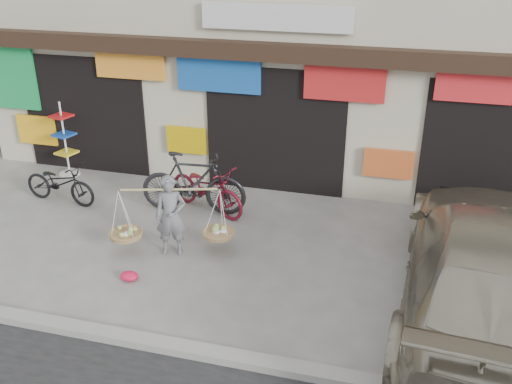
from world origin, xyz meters
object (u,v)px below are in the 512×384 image
(bike_2, at_px, (207,188))
(display_rack, at_px, (66,146))
(bike_0, at_px, (60,183))
(suv, at_px, (494,269))
(street_vendor, at_px, (171,219))
(bike_1, at_px, (193,183))

(bike_2, xyz_separation_m, display_rack, (-3.76, 0.93, 0.21))
(bike_0, bearing_deg, suv, -96.55)
(bike_0, height_order, display_rack, display_rack)
(street_vendor, relative_size, display_rack, 1.21)
(street_vendor, xyz_separation_m, bike_0, (-3.06, 1.31, -0.23))
(street_vendor, bearing_deg, suv, -22.96)
(bike_0, xyz_separation_m, suv, (8.25, -1.91, 0.46))
(bike_1, relative_size, bike_2, 1.13)
(street_vendor, relative_size, bike_2, 1.11)
(display_rack, bearing_deg, street_vendor, -35.60)
(suv, bearing_deg, bike_2, -20.46)
(street_vendor, bearing_deg, bike_2, 72.33)
(street_vendor, height_order, suv, suv)
(street_vendor, height_order, bike_2, street_vendor)
(suv, bearing_deg, bike_0, -9.12)
(bike_0, distance_m, display_rack, 1.53)
(bike_1, height_order, bike_2, bike_1)
(bike_0, distance_m, suv, 8.48)
(display_rack, bearing_deg, bike_2, -13.88)
(bike_1, xyz_separation_m, bike_2, (0.23, 0.14, -0.15))
(bike_1, xyz_separation_m, suv, (5.39, -2.20, 0.25))
(bike_0, bearing_deg, bike_1, -77.82)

